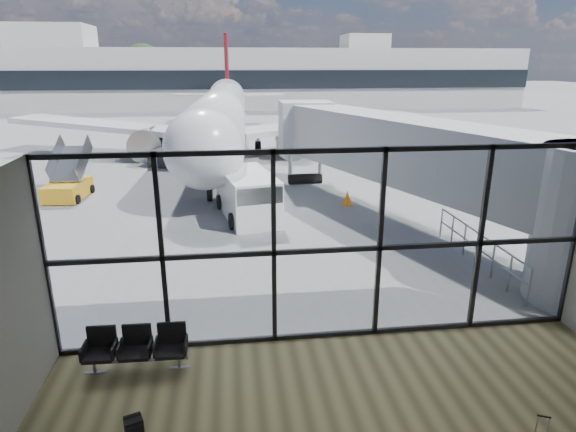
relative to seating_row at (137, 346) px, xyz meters
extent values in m
plane|color=slate|center=(4.18, 40.68, -0.52)|extent=(220.00, 220.00, 0.00)
cube|color=silver|center=(4.18, -3.32, 3.98)|extent=(12.00, 8.00, 0.02)
cube|color=white|center=(4.18, 0.68, 1.73)|extent=(12.00, 0.04, 4.50)
cube|color=black|center=(4.18, 0.68, -0.46)|extent=(12.00, 0.12, 0.10)
cube|color=black|center=(4.18, 0.68, 1.68)|extent=(12.00, 0.12, 0.10)
cube|color=black|center=(4.18, 0.68, 3.92)|extent=(12.00, 0.12, 0.10)
cube|color=black|center=(-1.82, 0.68, 1.73)|extent=(0.10, 0.12, 4.50)
cube|color=black|center=(0.58, 0.68, 1.73)|extent=(0.10, 0.12, 4.50)
cube|color=black|center=(2.98, 0.68, 1.73)|extent=(0.10, 0.12, 4.50)
cube|color=black|center=(5.38, 0.68, 1.73)|extent=(0.10, 0.12, 4.50)
cube|color=black|center=(7.78, 0.68, 1.73)|extent=(0.10, 0.12, 4.50)
cube|color=black|center=(10.18, 0.68, 1.73)|extent=(0.10, 0.12, 4.50)
cube|color=#96999B|center=(8.73, 8.68, 2.48)|extent=(7.45, 14.81, 2.40)
cube|color=#96999B|center=(6.08, 15.68, 2.48)|extent=(2.60, 2.20, 2.60)
cylinder|color=gray|center=(5.28, 15.68, 0.38)|extent=(0.20, 0.20, 1.80)
cylinder|color=gray|center=(6.88, 15.68, 0.38)|extent=(0.20, 0.20, 1.80)
cylinder|color=black|center=(6.08, 15.68, -0.27)|extent=(1.80, 0.56, 0.56)
cylinder|color=gray|center=(9.78, 1.48, 0.03)|extent=(0.06, 0.06, 1.10)
cylinder|color=gray|center=(9.78, 2.38, 0.03)|extent=(0.06, 0.06, 1.10)
cylinder|color=gray|center=(9.78, 3.28, 0.03)|extent=(0.06, 0.06, 1.10)
cylinder|color=gray|center=(9.78, 4.18, 0.03)|extent=(0.06, 0.06, 1.10)
cylinder|color=gray|center=(9.78, 5.08, 0.03)|extent=(0.06, 0.06, 1.10)
cylinder|color=gray|center=(9.78, 5.98, 0.03)|extent=(0.06, 0.06, 1.10)
cylinder|color=gray|center=(9.78, 6.88, 0.03)|extent=(0.06, 0.06, 1.10)
cylinder|color=gray|center=(9.78, 4.18, 0.56)|extent=(0.06, 5.40, 0.06)
cylinder|color=gray|center=(9.78, 4.18, 0.08)|extent=(0.06, 5.40, 0.06)
cube|color=beige|center=(4.18, 62.68, 3.48)|extent=(80.00, 12.00, 8.00)
cube|color=black|center=(4.18, 56.58, 3.48)|extent=(80.00, 0.20, 2.40)
cube|color=beige|center=(-20.82, 62.68, 8.98)|extent=(10.00, 8.00, 3.00)
cube|color=beige|center=(22.18, 62.68, 8.48)|extent=(6.00, 6.00, 2.00)
cylinder|color=#382619|center=(-28.82, 72.68, 1.19)|extent=(0.50, 0.50, 3.42)
sphere|color=black|center=(-28.82, 72.68, 5.37)|extent=(6.27, 6.27, 6.27)
cylinder|color=#382619|center=(-22.82, 72.68, 0.83)|extent=(0.50, 0.50, 2.70)
sphere|color=black|center=(-22.82, 72.68, 4.13)|extent=(4.95, 4.95, 4.95)
cylinder|color=#382619|center=(-16.82, 72.68, 1.01)|extent=(0.50, 0.50, 3.06)
sphere|color=black|center=(-16.82, 72.68, 4.75)|extent=(5.61, 5.61, 5.61)
cylinder|color=#382619|center=(-10.82, 72.68, 1.19)|extent=(0.50, 0.50, 3.42)
sphere|color=black|center=(-10.82, 72.68, 5.37)|extent=(6.27, 6.27, 6.27)
cube|color=gray|center=(0.00, -0.12, -0.28)|extent=(2.13, 0.13, 0.04)
cube|color=black|center=(-0.73, -0.10, -0.10)|extent=(0.61, 0.58, 0.08)
cube|color=black|center=(-0.72, 0.17, 0.15)|extent=(0.60, 0.08, 0.53)
cube|color=black|center=(0.00, -0.12, -0.10)|extent=(0.61, 0.58, 0.08)
cube|color=black|center=(0.00, 0.15, 0.15)|extent=(0.60, 0.08, 0.53)
cube|color=black|center=(0.72, -0.13, -0.10)|extent=(0.61, 0.58, 0.08)
cube|color=black|center=(0.73, 0.14, 0.15)|extent=(0.60, 0.08, 0.53)
cylinder|color=gray|center=(-0.87, -0.09, -0.40)|extent=(0.06, 0.06, 0.24)
cylinder|color=gray|center=(0.87, -0.14, -0.40)|extent=(0.06, 0.06, 0.24)
cube|color=black|center=(0.29, -2.12, -0.31)|extent=(0.35, 0.29, 0.42)
cylinder|color=black|center=(0.26, -2.03, -0.11)|extent=(0.29, 0.17, 0.08)
cylinder|color=gray|center=(6.83, -3.32, 0.12)|extent=(0.02, 0.02, 0.38)
cylinder|color=gray|center=(6.98, -3.39, 0.12)|extent=(0.02, 0.02, 0.38)
cube|color=black|center=(6.90, -3.36, 0.30)|extent=(0.20, 0.11, 0.02)
cylinder|color=silver|center=(1.60, 24.73, 2.23)|extent=(4.46, 27.59, 3.39)
sphere|color=silver|center=(1.06, 11.00, 2.23)|extent=(3.39, 3.39, 3.39)
cone|color=silver|center=(2.23, 40.75, 2.50)|extent=(3.60, 5.62, 3.39)
cube|color=black|center=(1.08, 11.55, 2.68)|extent=(2.06, 1.18, 0.46)
cube|color=silver|center=(-6.14, 25.95, 1.45)|extent=(13.97, 7.68, 1.09)
cylinder|color=black|center=(-3.20, 24.00, 0.53)|extent=(2.04, 3.19, 1.92)
cube|color=silver|center=(-0.72, 40.41, 2.59)|extent=(5.29, 2.84, 0.16)
cube|color=silver|center=(9.42, 25.34, 1.45)|extent=(14.07, 6.73, 1.09)
cylinder|color=black|center=(6.32, 23.63, 0.53)|extent=(2.04, 3.19, 1.92)
cube|color=silver|center=(5.14, 40.18, 2.59)|extent=(5.25, 2.48, 0.16)
cube|color=maroon|center=(2.23, 40.75, 5.52)|extent=(0.41, 3.49, 5.50)
cylinder|color=gray|center=(1.13, 12.83, 0.12)|extent=(0.18, 0.18, 1.28)
cylinder|color=black|center=(1.13, 12.83, -0.20)|extent=(0.25, 0.65, 0.64)
cylinder|color=black|center=(-0.95, 25.29, -0.11)|extent=(0.45, 0.89, 0.88)
cylinder|color=black|center=(4.18, 25.09, -0.11)|extent=(0.45, 0.89, 0.88)
cube|color=white|center=(2.80, 10.26, 0.41)|extent=(2.61, 4.56, 1.87)
cube|color=black|center=(3.08, 8.70, 0.92)|extent=(1.94, 1.42, 0.65)
cylinder|color=black|center=(2.13, 8.71, -0.20)|extent=(0.35, 0.68, 0.65)
cylinder|color=black|center=(3.97, 9.05, -0.20)|extent=(0.35, 0.68, 0.65)
cylinder|color=black|center=(1.63, 11.46, -0.20)|extent=(0.35, 0.68, 0.65)
cylinder|color=black|center=(3.46, 11.80, -0.20)|extent=(0.35, 0.68, 0.65)
cube|color=black|center=(-1.76, 21.87, 0.02)|extent=(2.25, 3.26, 0.99)
cube|color=black|center=(-1.39, 23.01, 0.77)|extent=(1.90, 2.72, 1.02)
cylinder|color=black|center=(-2.72, 21.15, -0.28)|extent=(0.34, 0.53, 0.50)
cylinder|color=black|center=(-1.41, 20.72, -0.28)|extent=(0.34, 0.53, 0.50)
cylinder|color=black|center=(-2.11, 23.03, -0.28)|extent=(0.34, 0.53, 0.50)
cylinder|color=black|center=(-0.79, 22.60, -0.28)|extent=(0.34, 0.53, 0.50)
cube|color=orange|center=(-5.58, 14.14, -0.09)|extent=(1.74, 2.78, 0.76)
cube|color=gray|center=(-5.52, 14.90, 1.00)|extent=(1.51, 2.26, 1.41)
cylinder|color=black|center=(-6.42, 13.26, -0.31)|extent=(0.22, 0.43, 0.42)
cylinder|color=black|center=(-4.90, 13.13, -0.31)|extent=(0.22, 0.43, 0.42)
cylinder|color=black|center=(-6.26, 15.15, -0.31)|extent=(0.22, 0.43, 0.42)
cylinder|color=black|center=(-4.74, 15.03, -0.31)|extent=(0.22, 0.43, 0.42)
cube|color=orange|center=(0.18, 16.45, -0.51)|extent=(0.41, 0.41, 0.03)
cone|color=orange|center=(0.18, 16.45, -0.23)|extent=(0.39, 0.39, 0.58)
cube|color=orange|center=(7.35, 11.44, -0.51)|extent=(0.48, 0.48, 0.03)
cone|color=orange|center=(7.35, 11.44, -0.18)|extent=(0.46, 0.46, 0.68)
camera|label=1|loc=(2.07, -9.11, 5.68)|focal=30.00mm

